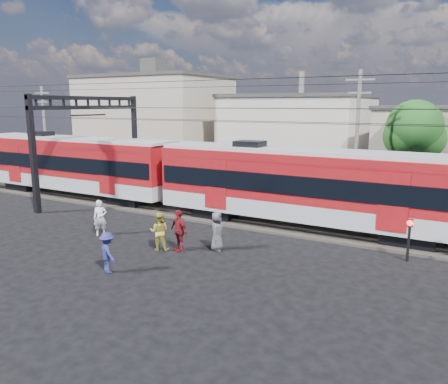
% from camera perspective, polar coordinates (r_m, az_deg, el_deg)
% --- Properties ---
extents(ground, '(120.00, 120.00, 0.00)m').
position_cam_1_polar(ground, '(19.13, -12.77, -8.49)').
color(ground, black).
rests_on(ground, ground).
extents(track_bed, '(70.00, 3.40, 0.12)m').
position_cam_1_polar(track_bed, '(25.32, -0.61, -3.13)').
color(track_bed, '#2D2823').
rests_on(track_bed, ground).
extents(rail_near, '(70.00, 0.12, 0.12)m').
position_cam_1_polar(rail_near, '(24.66, -1.48, -3.24)').
color(rail_near, '#59544C').
rests_on(rail_near, track_bed).
extents(rail_far, '(70.00, 0.12, 0.12)m').
position_cam_1_polar(rail_far, '(25.92, 0.22, -2.51)').
color(rail_far, '#59544C').
rests_on(rail_far, track_bed).
extents(commuter_train, '(50.30, 3.08, 4.17)m').
position_cam_1_polar(commuter_train, '(22.70, 11.10, 1.00)').
color(commuter_train, black).
rests_on(commuter_train, ground).
extents(catenary, '(70.00, 9.30, 7.52)m').
position_cam_1_polar(catenary, '(29.81, -15.38, 8.55)').
color(catenary, black).
rests_on(catenary, ground).
extents(building_west, '(14.28, 10.20, 9.30)m').
position_cam_1_polar(building_west, '(47.37, -8.95, 9.16)').
color(building_west, tan).
rests_on(building_west, ground).
extents(building_midwest, '(12.24, 12.24, 7.30)m').
position_cam_1_polar(building_midwest, '(42.77, 9.88, 7.55)').
color(building_midwest, beige).
rests_on(building_midwest, ground).
extents(utility_pole_mid, '(1.80, 0.24, 8.50)m').
position_cam_1_polar(utility_pole_mid, '(28.98, 16.96, 7.20)').
color(utility_pole_mid, slate).
rests_on(utility_pole_mid, ground).
extents(utility_pole_west, '(1.80, 0.24, 8.00)m').
position_cam_1_polar(utility_pole_west, '(43.79, -22.39, 7.77)').
color(utility_pole_west, slate).
rests_on(utility_pole_west, ground).
extents(tree_near, '(3.82, 3.64, 6.72)m').
position_cam_1_polar(tree_near, '(31.53, 23.91, 7.26)').
color(tree_near, '#382619').
rests_on(tree_near, ground).
extents(pedestrian_a, '(0.75, 0.76, 1.77)m').
position_cam_1_polar(pedestrian_a, '(22.53, -15.87, -3.25)').
color(pedestrian_a, white).
rests_on(pedestrian_a, ground).
extents(pedestrian_b, '(1.04, 0.96, 1.73)m').
position_cam_1_polar(pedestrian_b, '(19.66, -8.45, -5.12)').
color(pedestrian_b, gold).
rests_on(pedestrian_b, ground).
extents(pedestrian_c, '(1.20, 0.97, 1.62)m').
position_cam_1_polar(pedestrian_c, '(17.53, -14.94, -7.65)').
color(pedestrian_c, navy).
rests_on(pedestrian_c, ground).
extents(pedestrian_d, '(1.19, 0.80, 1.88)m').
position_cam_1_polar(pedestrian_d, '(19.47, -5.92, -5.00)').
color(pedestrian_d, maroon).
rests_on(pedestrian_d, ground).
extents(pedestrian_e, '(0.76, 0.98, 1.76)m').
position_cam_1_polar(pedestrian_e, '(19.44, -0.93, -5.14)').
color(pedestrian_e, '#4B4A4F').
rests_on(pedestrian_e, ground).
extents(crossing_signal, '(0.26, 0.26, 1.81)m').
position_cam_1_polar(crossing_signal, '(19.56, 23.06, -4.84)').
color(crossing_signal, black).
rests_on(crossing_signal, ground).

